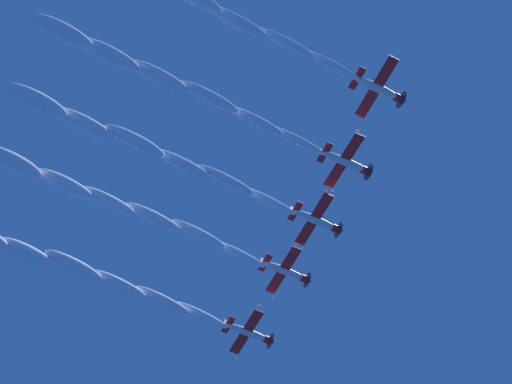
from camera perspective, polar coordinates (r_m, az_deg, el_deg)
The scene contains 9 objects.
airplane_lead at distance 101.95m, azimuth -0.58°, elevation -11.66°, with size 7.97×8.51×3.04m.
airplane_left_wingman at distance 99.18m, azimuth 2.51°, elevation -6.62°, with size 7.97×8.49×3.11m.
airplane_right_wingman at distance 94.96m, azimuth 5.08°, elevation -2.39°, with size 7.96×8.54×2.93m.
airplane_outer_left at distance 92.35m, azimuth 7.54°, elevation 2.47°, with size 8.00×8.44×3.53m.
airplane_outer_right at distance 91.39m, azimuth 10.22°, elevation 8.45°, with size 7.98×8.55×3.14m.
smoke_trail_lead at distance 97.18m, azimuth -15.66°, elevation -5.82°, with size 37.14×19.68×6.14m.
smoke_trail_left_wingman at distance 93.98m, azimuth -12.88°, elevation -0.39°, with size 37.87×19.61×6.29m.
smoke_trail_right_wingman at distance 89.65m, azimuth -10.87°, elevation 4.40°, with size 37.62×19.56×6.19m.
smoke_trail_outer_left at distance 86.90m, azimuth -8.79°, elevation 9.84°, with size 37.22×19.33×6.21m.
Camera 1 is at (25.37, 11.89, 2.15)m, focal length 47.98 mm.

